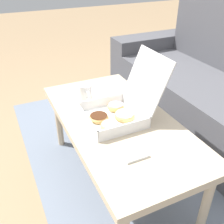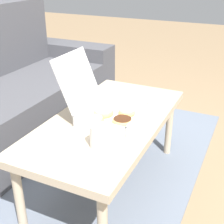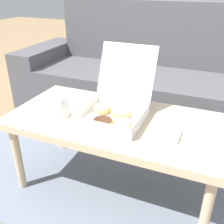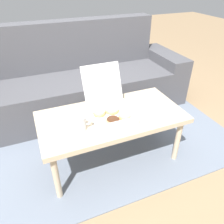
{
  "view_description": "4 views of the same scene",
  "coord_description": "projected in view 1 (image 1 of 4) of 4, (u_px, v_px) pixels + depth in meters",
  "views": [
    {
      "loc": [
        1.06,
        -0.69,
        1.22
      ],
      "look_at": [
        -0.01,
        -0.18,
        0.5
      ],
      "focal_mm": 42.0,
      "sensor_mm": 36.0,
      "label": 1
    },
    {
      "loc": [
        -1.35,
        -0.81,
        1.21
      ],
      "look_at": [
        -0.01,
        -0.18,
        0.5
      ],
      "focal_mm": 50.0,
      "sensor_mm": 36.0,
      "label": 2
    },
    {
      "loc": [
        0.44,
        -1.25,
        1.09
      ],
      "look_at": [
        -0.01,
        -0.18,
        0.5
      ],
      "focal_mm": 42.0,
      "sensor_mm": 36.0,
      "label": 3
    },
    {
      "loc": [
        -0.53,
        -1.44,
        1.39
      ],
      "look_at": [
        -0.01,
        -0.18,
        0.5
      ],
      "focal_mm": 35.0,
      "sensor_mm": 36.0,
      "label": 4
    }
  ],
  "objects": [
    {
      "name": "coffee_mug",
      "position": [
        85.0,
        93.0,
        1.56
      ],
      "size": [
        0.12,
        0.08,
        0.11
      ],
      "color": "white",
      "rests_on": "coffee_table"
    },
    {
      "name": "ground_plane",
      "position": [
        138.0,
        173.0,
        1.71
      ],
      "size": [
        12.0,
        12.0,
        0.0
      ],
      "primitive_type": "plane",
      "color": "#937756"
    },
    {
      "name": "napkin_stack",
      "position": [
        133.0,
        152.0,
        1.17
      ],
      "size": [
        0.11,
        0.11,
        0.01
      ],
      "color": "white",
      "rests_on": "coffee_table"
    },
    {
      "name": "coffee_table",
      "position": [
        118.0,
        127.0,
        1.44
      ],
      "size": [
        1.12,
        0.56,
        0.45
      ],
      "color": "#C6B293",
      "rests_on": "ground_plane"
    },
    {
      "name": "pastry_box",
      "position": [
        119.0,
        109.0,
        1.4
      ],
      "size": [
        0.31,
        0.41,
        0.34
      ],
      "color": "white",
      "rests_on": "coffee_table"
    },
    {
      "name": "area_rug",
      "position": [
        176.0,
        159.0,
        1.81
      ],
      "size": [
        2.49,
        1.84,
        0.01
      ],
      "primitive_type": "cube",
      "color": "slate",
      "rests_on": "ground_plane"
    }
  ]
}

